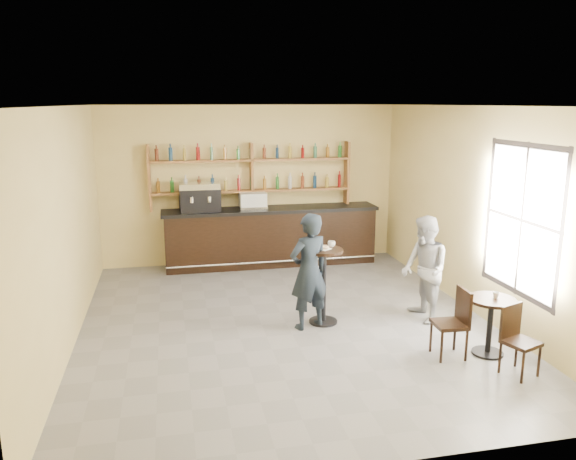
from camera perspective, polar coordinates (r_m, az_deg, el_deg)
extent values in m
plane|color=slate|center=(8.57, -0.20, -9.42)|extent=(7.00, 7.00, 0.00)
plane|color=white|center=(7.93, -0.21, 12.51)|extent=(7.00, 7.00, 0.00)
plane|color=#DEC77E|center=(11.50, -3.79, 4.59)|extent=(7.00, 0.00, 7.00)
plane|color=#DEC77E|center=(4.85, 8.37, -7.17)|extent=(7.00, 0.00, 7.00)
plane|color=#DEC77E|center=(8.05, -21.58, 0.13)|extent=(0.00, 7.00, 7.00)
plane|color=#DEC77E|center=(9.19, 18.45, 1.85)|extent=(0.00, 7.00, 7.00)
plane|color=white|center=(8.17, 22.67, 0.93)|extent=(0.00, 2.00, 2.00)
cube|color=white|center=(8.25, 3.70, -1.92)|extent=(0.24, 0.24, 0.00)
torus|color=tan|center=(8.23, 3.79, -1.78)|extent=(0.16, 0.16, 0.04)
imported|color=white|center=(8.37, 4.44, -1.43)|extent=(0.12, 0.12, 0.09)
imported|color=black|center=(8.13, 2.13, -4.24)|extent=(0.73, 0.60, 1.72)
imported|color=white|center=(7.77, 20.36, -6.22)|extent=(0.10, 0.10, 0.08)
imported|color=#939498|center=(8.66, 13.69, -3.90)|extent=(0.62, 0.79, 1.61)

